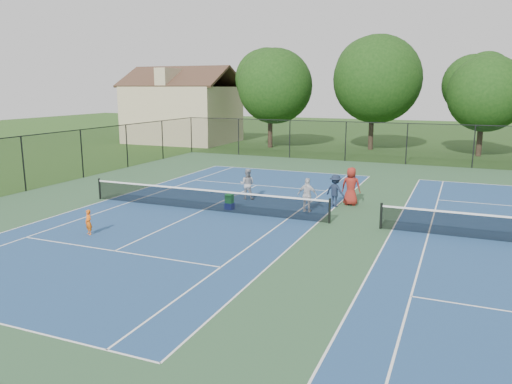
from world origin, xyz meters
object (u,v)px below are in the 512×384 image
at_px(bystander_a, 307,195).
at_px(ball_hopper, 229,199).
at_px(tree_back_a, 270,82).
at_px(tree_back_c, 484,88).
at_px(tree_back_b, 374,75).
at_px(bystander_c, 351,186).
at_px(clapboard_house, 183,112).
at_px(ball_crate, 229,206).
at_px(bystander_b, 335,191).
at_px(instructor, 247,184).
at_px(child_player, 89,222).

bearing_deg(bystander_a, ball_hopper, 16.26).
relative_size(tree_back_a, bystander_a, 5.81).
bearing_deg(ball_hopper, bystander_a, 14.66).
distance_m(tree_back_c, bystander_a, 25.10).
relative_size(tree_back_b, bystander_c, 5.43).
xyz_separation_m(clapboard_house, bystander_c, (22.04, -21.37, -2.17)).
height_order(bystander_a, bystander_c, bystander_c).
bearing_deg(bystander_a, ball_crate, 16.26).
height_order(clapboard_house, bystander_a, clapboard_house).
height_order(bystander_b, ball_hopper, bystander_b).
bearing_deg(tree_back_b, tree_back_c, -6.34).
bearing_deg(bystander_a, clapboard_house, -47.27).
height_order(instructor, bystander_c, bystander_c).
relative_size(tree_back_c, bystander_a, 5.33).
distance_m(tree_back_c, child_player, 33.69).
xyz_separation_m(instructor, ball_hopper, (0.11, -2.32, -0.26)).
xyz_separation_m(bystander_a, ball_hopper, (-3.48, -0.91, -0.27)).
height_order(child_player, bystander_a, bystander_a).
bearing_deg(bystander_a, tree_back_b, -84.84).
height_order(bystander_b, bystander_c, bystander_c).
relative_size(tree_back_c, ball_crate, 21.45).
relative_size(tree_back_a, bystander_c, 4.96).
relative_size(bystander_c, ball_hopper, 4.45).
distance_m(tree_back_c, instructor, 25.15).
distance_m(bystander_a, ball_hopper, 3.61).
distance_m(clapboard_house, bystander_b, 30.79).
bearing_deg(bystander_a, tree_back_a, -63.33).
xyz_separation_m(tree_back_b, bystander_a, (1.53, -24.50, -5.81)).
distance_m(clapboard_house, ball_hopper, 29.88).
height_order(bystander_b, ball_crate, bystander_b).
height_order(tree_back_c, instructor, tree_back_c).
xyz_separation_m(instructor, ball_crate, (0.11, -2.32, -0.62)).
relative_size(instructor, ball_crate, 3.95).
height_order(child_player, ball_crate, child_player).
distance_m(clapboard_house, instructor, 27.93).
bearing_deg(bystander_c, child_player, 44.54).
height_order(child_player, instructor, instructor).
bearing_deg(child_player, tree_back_b, 102.67).
bearing_deg(ball_crate, ball_hopper, 0.00).
relative_size(bystander_c, ball_crate, 4.72).
bearing_deg(tree_back_c, instructor, -116.60).
bearing_deg(tree_back_a, clapboard_house, 174.29).
relative_size(tree_back_b, clapboard_house, 0.93).
bearing_deg(bystander_b, bystander_c, -113.91).
bearing_deg(bystander_a, instructor, -19.81).
bearing_deg(clapboard_house, ball_hopper, -55.07).
bearing_deg(tree_back_c, ball_hopper, -114.17).
bearing_deg(bystander_c, ball_hopper, 28.92).
bearing_deg(bystander_b, tree_back_c, -85.46).
xyz_separation_m(tree_back_c, clapboard_house, (-28.00, -0.00, -2.39)).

